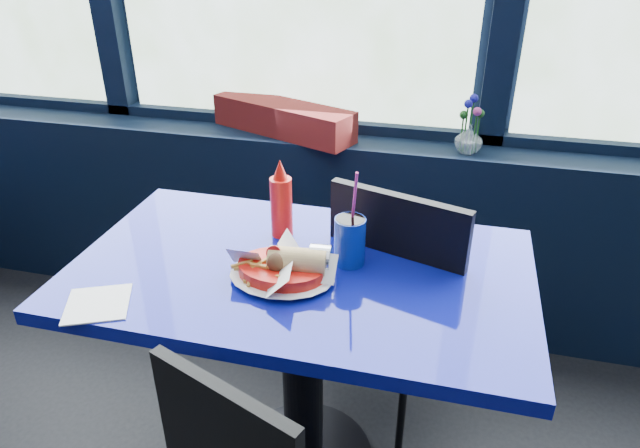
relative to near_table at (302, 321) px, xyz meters
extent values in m
cube|color=black|center=(-0.30, 0.87, -0.17)|extent=(5.00, 0.26, 0.80)
cube|color=black|center=(-0.30, 0.95, 0.24)|extent=(4.80, 0.08, 0.06)
cylinder|color=black|center=(0.00, 0.00, -0.23)|extent=(0.12, 0.12, 0.68)
cube|color=navy|center=(0.00, 0.00, 0.16)|extent=(1.20, 0.70, 0.04)
cube|color=black|center=(0.17, 0.32, -0.12)|extent=(0.52, 0.52, 0.04)
cube|color=black|center=(0.23, 0.13, 0.13)|extent=(0.39, 0.15, 0.46)
cylinder|color=black|center=(0.40, 0.44, -0.35)|extent=(0.02, 0.02, 0.43)
cylinder|color=black|center=(0.29, 0.10, -0.35)|extent=(0.02, 0.02, 0.43)
cylinder|color=black|center=(0.06, 0.54, -0.35)|extent=(0.02, 0.02, 0.43)
cylinder|color=black|center=(-0.05, 0.20, -0.35)|extent=(0.02, 0.02, 0.43)
cube|color=maroon|center=(-0.31, 0.86, 0.29)|extent=(0.62, 0.37, 0.12)
imported|color=silver|center=(0.40, 0.82, 0.28)|extent=(0.13, 0.13, 0.10)
cylinder|color=#1E5919|center=(0.39, 0.82, 0.31)|extent=(0.01, 0.01, 0.17)
sphere|color=#1D1BA3|center=(0.39, 0.82, 0.41)|extent=(0.03, 0.03, 0.03)
cylinder|color=#1E5919|center=(0.42, 0.81, 0.30)|extent=(0.01, 0.01, 0.14)
sphere|color=#E04199|center=(0.42, 0.81, 0.39)|extent=(0.03, 0.03, 0.03)
cylinder|color=#1E5919|center=(0.40, 0.83, 0.32)|extent=(0.01, 0.01, 0.18)
sphere|color=#1D1BA3|center=(0.40, 0.83, 0.43)|extent=(0.03, 0.03, 0.03)
cylinder|color=#1E5919|center=(0.38, 0.83, 0.29)|extent=(0.01, 0.01, 0.12)
sphere|color=#1E5919|center=(0.38, 0.83, 0.37)|extent=(0.03, 0.03, 0.03)
cylinder|color=#1E5919|center=(0.43, 0.82, 0.30)|extent=(0.01, 0.01, 0.13)
sphere|color=#1E5919|center=(0.43, 0.82, 0.38)|extent=(0.03, 0.03, 0.03)
cylinder|color=red|center=(-0.03, -0.07, 0.20)|extent=(0.29, 0.29, 0.04)
cylinder|color=white|center=(-0.03, -0.07, 0.19)|extent=(0.28, 0.28, 0.00)
cylinder|color=white|center=(0.06, -0.03, 0.23)|extent=(0.06, 0.08, 0.07)
sphere|color=#51311C|center=(-0.04, -0.08, 0.24)|extent=(0.05, 0.05, 0.05)
cylinder|color=red|center=(-0.05, -0.07, 0.26)|extent=(0.04, 0.04, 0.01)
cylinder|color=red|center=(-0.10, 0.15, 0.27)|extent=(0.06, 0.06, 0.18)
cone|color=red|center=(-0.10, 0.15, 0.39)|extent=(0.04, 0.04, 0.06)
cylinder|color=#0D2996|center=(0.12, 0.05, 0.25)|extent=(0.08, 0.08, 0.13)
cylinder|color=black|center=(0.12, 0.05, 0.31)|extent=(0.07, 0.07, 0.01)
cylinder|color=#FF3591|center=(0.13, 0.05, 0.37)|extent=(0.03, 0.06, 0.18)
cube|color=white|center=(-0.42, -0.28, 0.18)|extent=(0.19, 0.19, 0.00)
camera|label=1|loc=(0.36, -1.22, 0.99)|focal=32.00mm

